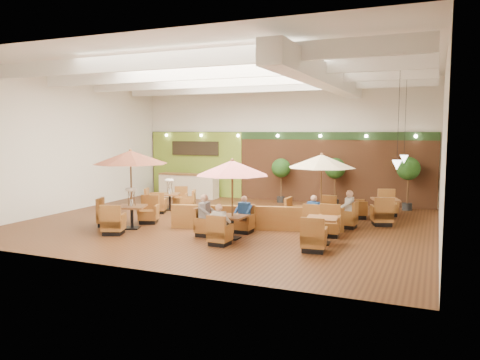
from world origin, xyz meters
The scene contains 17 objects.
room centered at (0.25, 1.22, 3.63)m, with size 14.04×14.00×5.52m.
service_counter centered at (-4.40, 5.10, 0.58)m, with size 3.00×0.75×1.18m.
booth_divider centered at (1.40, -0.74, 0.40)m, with size 5.73×0.18×0.79m, color brown.
table_0 centered at (-2.58, -2.17, 1.91)m, with size 2.63×2.79×2.68m.
table_1 centered at (1.14, -2.21, 1.77)m, with size 2.32×2.38×2.45m.
table_2 centered at (3.22, 0.74, 1.73)m, with size 2.48×2.48×2.53m.
table_3 centered at (-3.32, 1.57, 0.41)m, with size 2.46×2.46×1.46m.
table_4 centered at (3.85, -1.77, 0.37)m, with size 0.97×2.66×0.98m.
table_5 centered at (4.87, 2.67, 0.38)m, with size 2.01×2.86×1.01m.
topiary_0 centered at (0.30, 5.30, 1.51)m, with size 0.87×0.87×2.02m.
topiary_1 centered at (2.77, 5.30, 1.57)m, with size 0.91×0.91×2.11m.
topiary_2 centered at (5.78, 5.30, 1.65)m, with size 0.95×0.95×2.21m.
diner_0 centered at (1.19, -3.10, 0.74)m, with size 0.37×0.29×0.75m.
diner_1 centered at (1.19, -1.31, 0.74)m, with size 0.37×0.30×0.74m.
diner_2 centered at (0.30, -2.21, 0.78)m, with size 0.36×0.43×0.85m.
diner_3 centered at (3.22, -0.18, 0.74)m, with size 0.39×0.33×0.74m.
diner_4 centered at (4.14, 0.74, 0.77)m, with size 0.32×0.41×0.83m.
Camera 1 is at (6.85, -15.00, 3.27)m, focal length 35.00 mm.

